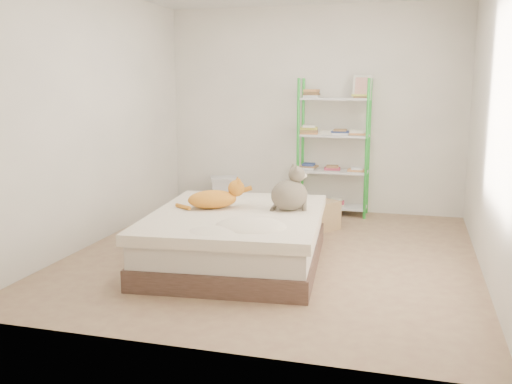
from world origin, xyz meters
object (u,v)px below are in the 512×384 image
(bed, at_px, (237,238))
(white_bin, at_px, (225,192))
(shelf_unit, at_px, (334,146))
(orange_cat, at_px, (212,197))
(grey_cat, at_px, (289,188))
(cardboard_box, at_px, (315,214))

(bed, bearing_deg, white_bin, 105.92)
(shelf_unit, distance_m, white_bin, 1.58)
(orange_cat, bearing_deg, grey_cat, -20.21)
(orange_cat, distance_m, white_bin, 2.24)
(shelf_unit, relative_size, cardboard_box, 2.78)
(shelf_unit, height_order, cardboard_box, shelf_unit)
(grey_cat, relative_size, shelf_unit, 0.24)
(white_bin, bearing_deg, cardboard_box, -29.00)
(orange_cat, xyz_separation_m, grey_cat, (0.71, 0.10, 0.10))
(orange_cat, xyz_separation_m, white_bin, (-0.60, 2.12, -0.38))
(orange_cat, distance_m, shelf_unit, 2.33)
(orange_cat, height_order, white_bin, orange_cat)
(cardboard_box, bearing_deg, shelf_unit, 115.54)
(cardboard_box, bearing_deg, grey_cat, -58.86)
(bed, distance_m, white_bin, 2.38)
(bed, height_order, shelf_unit, shelf_unit)
(grey_cat, height_order, white_bin, grey_cat)
(bed, distance_m, cardboard_box, 1.55)
(bed, relative_size, cardboard_box, 3.24)
(shelf_unit, bearing_deg, bed, -104.27)
(grey_cat, bearing_deg, white_bin, 1.26)
(grey_cat, height_order, cardboard_box, grey_cat)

